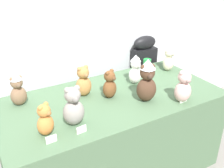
{
  "coord_description": "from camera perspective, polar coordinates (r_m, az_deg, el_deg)",
  "views": [
    {
      "loc": [
        -0.94,
        -1.4,
        1.82
      ],
      "look_at": [
        0.0,
        0.25,
        0.89
      ],
      "focal_mm": 42.12,
      "sensor_mm": 36.0,
      "label": 1
    }
  ],
  "objects": [
    {
      "name": "name_card_front_middle",
      "position": [
        1.71,
        -13.04,
        -11.59
      ],
      "size": [
        0.07,
        0.01,
        0.05
      ],
      "primitive_type": "cube",
      "rotation": [
        0.0,
        0.0,
        0.06
      ],
      "color": "white",
      "rests_on": "display_table"
    },
    {
      "name": "wall_back",
      "position": [
        2.57,
        -7.89,
        14.18
      ],
      "size": [
        7.0,
        0.08,
        2.6
      ],
      "primitive_type": "cube",
      "color": "silver",
      "rests_on": "ground_plane"
    },
    {
      "name": "teddy_bear_cream",
      "position": [
        2.68,
        12.24,
        5.55
      ],
      "size": [
        0.15,
        0.14,
        0.27
      ],
      "rotation": [
        0.0,
        0.0,
        0.34
      ],
      "color": "beige",
      "rests_on": "display_table"
    },
    {
      "name": "teddy_bear_cocoa",
      "position": [
        2.06,
        7.59,
        0.65
      ],
      "size": [
        0.18,
        0.17,
        0.35
      ],
      "rotation": [
        0.0,
        0.0,
        -0.21
      ],
      "color": "#4C3323",
      "rests_on": "display_table"
    },
    {
      "name": "teddy_bear_ash",
      "position": [
        1.79,
        -8.37,
        -4.96
      ],
      "size": [
        0.15,
        0.13,
        0.29
      ],
      "rotation": [
        0.0,
        0.0,
        0.0
      ],
      "color": "gray",
      "rests_on": "display_table"
    },
    {
      "name": "display_table",
      "position": [
        2.38,
        -0.0,
        -11.03
      ],
      "size": [
        1.83,
        0.89,
        0.77
      ],
      "primitive_type": "cube",
      "color": "#4C6B4C",
      "rests_on": "ground_plane"
    },
    {
      "name": "teddy_bear_chestnut",
      "position": [
        2.11,
        -0.5,
        -0.2
      ],
      "size": [
        0.16,
        0.15,
        0.24
      ],
      "rotation": [
        0.0,
        0.0,
        0.44
      ],
      "color": "brown",
      "rests_on": "display_table"
    },
    {
      "name": "teddy_bear_blush",
      "position": [
        2.12,
        15.22,
        -0.66
      ],
      "size": [
        0.15,
        0.13,
        0.27
      ],
      "rotation": [
        0.0,
        0.0,
        -0.07
      ],
      "color": "beige",
      "rests_on": "display_table"
    },
    {
      "name": "teddy_bear_ginger",
      "position": [
        1.74,
        -14.32,
        -7.65
      ],
      "size": [
        0.15,
        0.15,
        0.23
      ],
      "rotation": [
        0.0,
        0.0,
        0.57
      ],
      "color": "#D17F3D",
      "rests_on": "display_table"
    },
    {
      "name": "instrument_case",
      "position": [
        3.07,
        6.66,
        0.96
      ],
      "size": [
        0.28,
        0.12,
        1.05
      ],
      "rotation": [
        0.0,
        0.0,
        -0.0
      ],
      "color": "black",
      "rests_on": "ground_plane"
    },
    {
      "name": "party_cup_green",
      "position": [
        2.7,
        7.6,
        4.26
      ],
      "size": [
        0.08,
        0.08,
        0.11
      ],
      "primitive_type": "cylinder",
      "color": "#238C3D",
      "rests_on": "display_table"
    },
    {
      "name": "name_card_front_right",
      "position": [
        1.75,
        -6.65,
        -9.8
      ],
      "size": [
        0.07,
        0.01,
        0.05
      ],
      "primitive_type": "cube",
      "rotation": [
        0.0,
        0.0,
        0.1
      ],
      "color": "white",
      "rests_on": "display_table"
    },
    {
      "name": "teddy_bear_caramel",
      "position": [
        2.15,
        -6.2,
        0.45
      ],
      "size": [
        0.15,
        0.13,
        0.26
      ],
      "rotation": [
        0.0,
        0.0,
        0.15
      ],
      "color": "#B27A42",
      "rests_on": "display_table"
    },
    {
      "name": "teddy_bear_snow",
      "position": [
        2.36,
        5.08,
        3.14
      ],
      "size": [
        0.14,
        0.13,
        0.27
      ],
      "rotation": [
        0.0,
        0.0,
        0.23
      ],
      "color": "white",
      "rests_on": "display_table"
    },
    {
      "name": "name_card_front_left",
      "position": [
        2.16,
        15.26,
        -3.26
      ],
      "size": [
        0.07,
        0.01,
        0.05
      ],
      "primitive_type": "cube",
      "rotation": [
        0.0,
        0.0,
        0.04
      ],
      "color": "white",
      "rests_on": "display_table"
    },
    {
      "name": "teddy_bear_mocha",
      "position": [
        2.12,
        -19.79,
        -1.08
      ],
      "size": [
        0.14,
        0.12,
        0.27
      ],
      "rotation": [
        0.0,
        0.0,
        0.13
      ],
      "color": "#7F6047",
      "rests_on": "display_table"
    }
  ]
}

